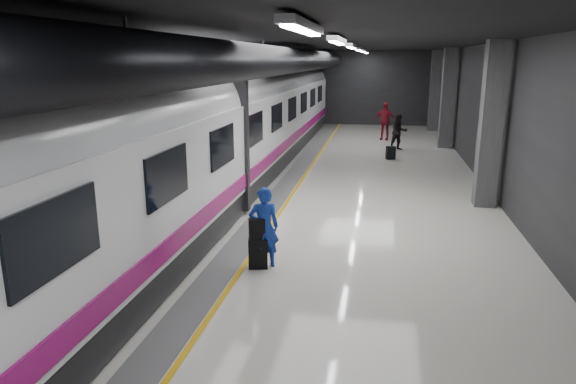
{
  "coord_description": "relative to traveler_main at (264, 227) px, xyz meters",
  "views": [
    {
      "loc": [
        1.61,
        -12.69,
        4.0
      ],
      "look_at": [
        -0.3,
        -2.14,
        1.22
      ],
      "focal_mm": 32.0,
      "sensor_mm": 36.0,
      "label": 1
    }
  ],
  "objects": [
    {
      "name": "ground",
      "position": [
        0.55,
        3.39,
        -0.81
      ],
      "size": [
        40.0,
        40.0,
        0.0
      ],
      "primitive_type": "plane",
      "color": "silver",
      "rests_on": "ground"
    },
    {
      "name": "platform_hall",
      "position": [
        0.26,
        4.35,
        2.73
      ],
      "size": [
        10.02,
        40.02,
        4.51
      ],
      "color": "black",
      "rests_on": "ground"
    },
    {
      "name": "train",
      "position": [
        -2.7,
        3.39,
        1.26
      ],
      "size": [
        3.05,
        38.0,
        4.05
      ],
      "color": "black",
      "rests_on": "ground"
    },
    {
      "name": "traveler_main",
      "position": [
        0.0,
        0.0,
        0.0
      ],
      "size": [
        0.69,
        0.56,
        1.62
      ],
      "primitive_type": "imported",
      "rotation": [
        0.0,
        0.0,
        3.47
      ],
      "color": "#1749AF",
      "rests_on": "ground"
    },
    {
      "name": "suitcase_main",
      "position": [
        -0.1,
        -0.1,
        -0.51
      ],
      "size": [
        0.41,
        0.31,
        0.61
      ],
      "primitive_type": "cube",
      "rotation": [
        0.0,
        0.0,
        0.22
      ],
      "color": "black",
      "rests_on": "ground"
    },
    {
      "name": "shoulder_bag",
      "position": [
        -0.11,
        -0.12,
        -0.0
      ],
      "size": [
        0.34,
        0.27,
        0.4
      ],
      "primitive_type": "cube",
      "rotation": [
        0.0,
        0.0,
        0.41
      ],
      "color": "black",
      "rests_on": "suitcase_main"
    },
    {
      "name": "traveler_far_a",
      "position": [
        2.97,
        14.27,
        0.01
      ],
      "size": [
        0.97,
        0.87,
        1.64
      ],
      "primitive_type": "imported",
      "rotation": [
        0.0,
        0.0,
        0.37
      ],
      "color": "black",
      "rests_on": "ground"
    },
    {
      "name": "traveler_far_b",
      "position": [
        2.35,
        17.25,
        0.14
      ],
      "size": [
        1.18,
        0.65,
        1.91
      ],
      "primitive_type": "imported",
      "rotation": [
        0.0,
        0.0,
        -0.17
      ],
      "color": "maroon",
      "rests_on": "ground"
    },
    {
      "name": "suitcase_far",
      "position": [
        2.61,
        11.92,
        -0.54
      ],
      "size": [
        0.42,
        0.33,
        0.54
      ],
      "primitive_type": "cube",
      "rotation": [
        0.0,
        0.0,
        0.28
      ],
      "color": "black",
      "rests_on": "ground"
    }
  ]
}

